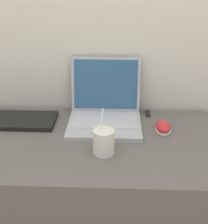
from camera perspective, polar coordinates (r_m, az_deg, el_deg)
The scene contains 6 objects.
desk at distance 1.47m, azimuth -3.09°, elevation -17.67°, with size 1.18×0.58×0.74m.
laptop at distance 1.37m, azimuth 0.16°, elevation 0.43°, with size 0.31×0.31×0.26m.
drink_cup at distance 1.15m, azimuth -0.05°, elevation -5.36°, with size 0.08×0.08×0.17m.
computer_mouse at distance 1.34m, azimuth 10.75°, elevation -2.69°, with size 0.07×0.10×0.04m.
external_keyboard at distance 1.44m, azimuth -16.63°, elevation -1.46°, with size 0.39×0.17×0.02m.
usb_stick at distance 1.47m, azimuth 7.98°, elevation -0.28°, with size 0.02×0.06×0.01m.
Camera 1 is at (0.12, -0.78, 1.38)m, focal length 50.00 mm.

